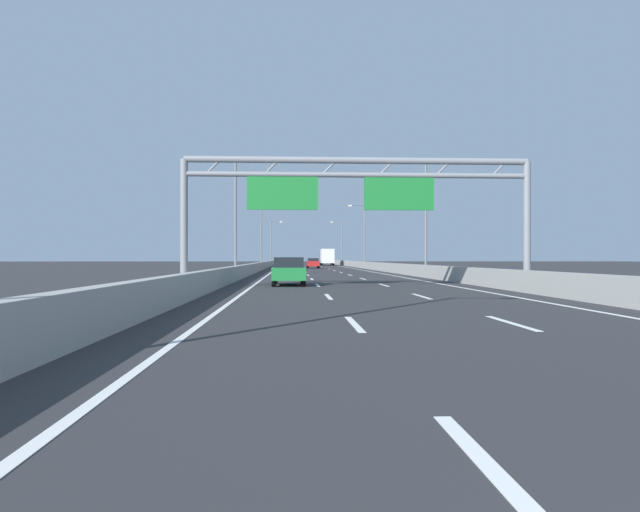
{
  "coord_description": "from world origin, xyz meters",
  "views": [
    {
      "loc": [
        -3.21,
        -0.28,
        1.5
      ],
      "look_at": [
        0.75,
        79.03,
        1.73
      ],
      "focal_mm": 32.04,
      "sensor_mm": 36.0,
      "label": 1
    }
  ],
  "objects_px": {
    "streetlamp_left_far": "(263,231)",
    "streetlamp_left_distant": "(272,240)",
    "streetlamp_right_distant": "(341,240)",
    "white_car": "(290,261)",
    "box_truck": "(327,257)",
    "streetlamp_right_far": "(363,232)",
    "sign_gantry": "(354,189)",
    "red_car": "(313,263)",
    "green_car": "(289,271)",
    "orange_car": "(288,264)",
    "silver_car": "(289,263)",
    "streetlamp_left_mid": "(238,209)",
    "streetlamp_right_mid": "(423,210)"
  },
  "relations": [
    {
      "from": "streetlamp_left_far",
      "to": "streetlamp_left_distant",
      "type": "height_order",
      "value": "same"
    },
    {
      "from": "streetlamp_right_distant",
      "to": "white_car",
      "type": "relative_size",
      "value": 2.11
    },
    {
      "from": "box_truck",
      "to": "streetlamp_right_far",
      "type": "bearing_deg",
      "value": -80.82
    },
    {
      "from": "streetlamp_right_distant",
      "to": "box_truck",
      "type": "distance_m",
      "value": 15.68
    },
    {
      "from": "streetlamp_right_far",
      "to": "box_truck",
      "type": "relative_size",
      "value": 1.25
    },
    {
      "from": "sign_gantry",
      "to": "streetlamp_right_far",
      "type": "height_order",
      "value": "streetlamp_right_far"
    },
    {
      "from": "red_car",
      "to": "sign_gantry",
      "type": "bearing_deg",
      "value": -90.01
    },
    {
      "from": "streetlamp_right_far",
      "to": "white_car",
      "type": "bearing_deg",
      "value": 108.45
    },
    {
      "from": "streetlamp_right_far",
      "to": "green_car",
      "type": "distance_m",
      "value": 55.21
    },
    {
      "from": "orange_car",
      "to": "streetlamp_right_far",
      "type": "bearing_deg",
      "value": 60.08
    },
    {
      "from": "silver_car",
      "to": "red_car",
      "type": "bearing_deg",
      "value": 47.69
    },
    {
      "from": "streetlamp_left_mid",
      "to": "silver_car",
      "type": "height_order",
      "value": "streetlamp_left_mid"
    },
    {
      "from": "sign_gantry",
      "to": "streetlamp_right_mid",
      "type": "bearing_deg",
      "value": 67.48
    },
    {
      "from": "streetlamp_left_mid",
      "to": "red_car",
      "type": "height_order",
      "value": "streetlamp_left_mid"
    },
    {
      "from": "white_car",
      "to": "streetlamp_left_mid",
      "type": "bearing_deg",
      "value": -93.1
    },
    {
      "from": "streetlamp_left_mid",
      "to": "streetlamp_left_far",
      "type": "relative_size",
      "value": 1.0
    },
    {
      "from": "streetlamp_left_distant",
      "to": "green_car",
      "type": "height_order",
      "value": "streetlamp_left_distant"
    },
    {
      "from": "orange_car",
      "to": "silver_car",
      "type": "distance_m",
      "value": 11.56
    },
    {
      "from": "streetlamp_right_distant",
      "to": "silver_car",
      "type": "xyz_separation_m",
      "value": [
        -11.07,
        -46.69,
        -4.65
      ]
    },
    {
      "from": "streetlamp_left_distant",
      "to": "streetlamp_right_distant",
      "type": "bearing_deg",
      "value": 0.0
    },
    {
      "from": "streetlamp_right_far",
      "to": "box_truck",
      "type": "bearing_deg",
      "value": 99.18
    },
    {
      "from": "red_car",
      "to": "streetlamp_right_distant",
      "type": "bearing_deg",
      "value": 79.9
    },
    {
      "from": "streetlamp_left_distant",
      "to": "green_car",
      "type": "relative_size",
      "value": 2.27
    },
    {
      "from": "streetlamp_left_distant",
      "to": "orange_car",
      "type": "distance_m",
      "value": 58.56
    },
    {
      "from": "streetlamp_right_mid",
      "to": "streetlamp_left_far",
      "type": "xyz_separation_m",
      "value": [
        -14.93,
        38.95,
        0.0
      ]
    },
    {
      "from": "streetlamp_right_mid",
      "to": "streetlamp_right_distant",
      "type": "xyz_separation_m",
      "value": [
        0.0,
        77.89,
        0.0
      ]
    },
    {
      "from": "streetlamp_left_far",
      "to": "streetlamp_right_distant",
      "type": "relative_size",
      "value": 1.0
    },
    {
      "from": "sign_gantry",
      "to": "box_truck",
      "type": "xyz_separation_m",
      "value": [
        3.74,
        81.62,
        -3.14
      ]
    },
    {
      "from": "streetlamp_right_distant",
      "to": "streetlamp_left_far",
      "type": "bearing_deg",
      "value": -110.98
    },
    {
      "from": "streetlamp_left_far",
      "to": "white_car",
      "type": "height_order",
      "value": "streetlamp_left_far"
    },
    {
      "from": "white_car",
      "to": "box_truck",
      "type": "relative_size",
      "value": 0.59
    },
    {
      "from": "streetlamp_right_mid",
      "to": "streetlamp_left_distant",
      "type": "height_order",
      "value": "same"
    },
    {
      "from": "streetlamp_right_far",
      "to": "green_car",
      "type": "height_order",
      "value": "streetlamp_right_far"
    },
    {
      "from": "silver_car",
      "to": "streetlamp_right_far",
      "type": "bearing_deg",
      "value": 34.95
    },
    {
      "from": "streetlamp_left_distant",
      "to": "silver_car",
      "type": "distance_m",
      "value": 47.08
    },
    {
      "from": "green_car",
      "to": "box_truck",
      "type": "xyz_separation_m",
      "value": [
        6.9,
        78.16,
        0.92
      ]
    },
    {
      "from": "streetlamp_right_far",
      "to": "streetlamp_right_mid",
      "type": "bearing_deg",
      "value": -90.0
    },
    {
      "from": "streetlamp_right_far",
      "to": "green_car",
      "type": "relative_size",
      "value": 2.27
    },
    {
      "from": "streetlamp_right_distant",
      "to": "box_truck",
      "type": "relative_size",
      "value": 1.25
    },
    {
      "from": "orange_car",
      "to": "box_truck",
      "type": "relative_size",
      "value": 0.62
    },
    {
      "from": "streetlamp_right_mid",
      "to": "streetlamp_left_far",
      "type": "distance_m",
      "value": 41.71
    },
    {
      "from": "streetlamp_left_far",
      "to": "silver_car",
      "type": "xyz_separation_m",
      "value": [
        3.86,
        -7.74,
        -4.65
      ]
    },
    {
      "from": "streetlamp_right_mid",
      "to": "streetlamp_left_distant",
      "type": "bearing_deg",
      "value": 100.85
    },
    {
      "from": "streetlamp_right_distant",
      "to": "silver_car",
      "type": "height_order",
      "value": "streetlamp_right_distant"
    },
    {
      "from": "streetlamp_right_far",
      "to": "box_truck",
      "type": "height_order",
      "value": "streetlamp_right_far"
    },
    {
      "from": "sign_gantry",
      "to": "green_car",
      "type": "relative_size",
      "value": 4.06
    },
    {
      "from": "streetlamp_right_distant",
      "to": "white_car",
      "type": "bearing_deg",
      "value": -152.01
    },
    {
      "from": "orange_car",
      "to": "streetlamp_left_distant",
      "type": "bearing_deg",
      "value": 93.75
    },
    {
      "from": "orange_car",
      "to": "silver_car",
      "type": "relative_size",
      "value": 1.12
    },
    {
      "from": "streetlamp_left_mid",
      "to": "red_car",
      "type": "relative_size",
      "value": 2.05
    }
  ]
}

